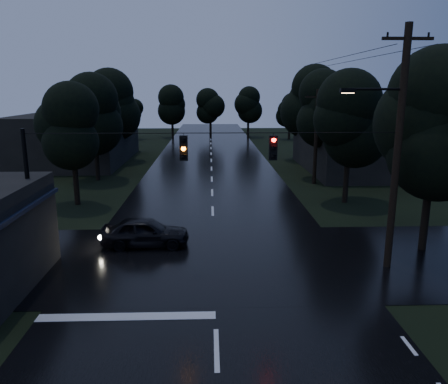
{
  "coord_description": "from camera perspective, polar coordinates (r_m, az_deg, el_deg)",
  "views": [
    {
      "loc": [
        -0.16,
        -6.44,
        7.51
      ],
      "look_at": [
        0.5,
        13.41,
        2.81
      ],
      "focal_mm": 35.0,
      "sensor_mm": 36.0,
      "label": 1
    }
  ],
  "objects": [
    {
      "name": "main_road",
      "position": [
        37.21,
        -1.61,
        1.66
      ],
      "size": [
        12.0,
        120.0,
        0.02
      ],
      "primitive_type": "cube",
      "color": "black",
      "rests_on": "ground"
    },
    {
      "name": "cross_street",
      "position": [
        19.91,
        -1.31,
        -8.84
      ],
      "size": [
        60.0,
        9.0,
        0.02
      ],
      "primitive_type": "cube",
      "color": "black",
      "rests_on": "ground"
    },
    {
      "name": "building_far_right",
      "position": [
        43.18,
        17.36,
        5.65
      ],
      "size": [
        10.0,
        14.0,
        4.4
      ],
      "primitive_type": "cube",
      "color": "black",
      "rests_on": "ground"
    },
    {
      "name": "building_far_left",
      "position": [
        48.72,
        -18.51,
        6.73
      ],
      "size": [
        10.0,
        16.0,
        5.0
      ],
      "primitive_type": "cube",
      "color": "black",
      "rests_on": "ground"
    },
    {
      "name": "utility_pole_main",
      "position": [
        19.15,
        21.52,
        5.64
      ],
      "size": [
        3.5,
        0.3,
        10.0
      ],
      "color": "black",
      "rests_on": "ground"
    },
    {
      "name": "utility_pole_far",
      "position": [
        35.65,
        11.94,
        7.18
      ],
      "size": [
        2.0,
        0.3,
        7.5
      ],
      "color": "black",
      "rests_on": "ground"
    },
    {
      "name": "anchor_pole_left",
      "position": [
        19.45,
        -24.01,
        -1.26
      ],
      "size": [
        0.18,
        0.18,
        6.0
      ],
      "primitive_type": "cylinder",
      "color": "black",
      "rests_on": "ground"
    },
    {
      "name": "span_signals",
      "position": [
        17.59,
        0.46,
        5.92
      ],
      "size": [
        15.0,
        0.37,
        1.12
      ],
      "color": "black",
      "rests_on": "ground"
    },
    {
      "name": "tree_corner_near",
      "position": [
        21.99,
        25.91,
        8.05
      ],
      "size": [
        4.48,
        4.48,
        9.44
      ],
      "color": "black",
      "rests_on": "ground"
    },
    {
      "name": "tree_left_a",
      "position": [
        29.87,
        -19.31,
        8.23
      ],
      "size": [
        3.92,
        3.92,
        8.26
      ],
      "color": "black",
      "rests_on": "ground"
    },
    {
      "name": "tree_left_b",
      "position": [
        37.69,
        -16.65,
        9.89
      ],
      "size": [
        4.2,
        4.2,
        8.85
      ],
      "color": "black",
      "rests_on": "ground"
    },
    {
      "name": "tree_left_c",
      "position": [
        47.54,
        -14.35,
        11.08
      ],
      "size": [
        4.48,
        4.48,
        9.44
      ],
      "color": "black",
      "rests_on": "ground"
    },
    {
      "name": "tree_right_a",
      "position": [
        29.94,
        16.14,
        9.18
      ],
      "size": [
        4.2,
        4.2,
        8.85
      ],
      "color": "black",
      "rests_on": "ground"
    },
    {
      "name": "tree_right_b",
      "position": [
        37.76,
        13.33,
        10.66
      ],
      "size": [
        4.48,
        4.48,
        9.44
      ],
      "color": "black",
      "rests_on": "ground"
    },
    {
      "name": "tree_right_c",
      "position": [
        47.6,
        10.91,
        11.71
      ],
      "size": [
        4.76,
        4.76,
        10.03
      ],
      "color": "black",
      "rests_on": "ground"
    },
    {
      "name": "car",
      "position": [
        21.68,
        -10.22,
        -5.16
      ],
      "size": [
        4.22,
        1.72,
        1.43
      ],
      "primitive_type": "imported",
      "rotation": [
        0.0,
        0.0,
        1.58
      ],
      "color": "black",
      "rests_on": "ground"
    }
  ]
}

